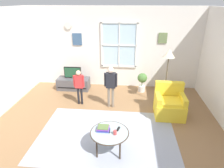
{
  "coord_description": "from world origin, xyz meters",
  "views": [
    {
      "loc": [
        0.56,
        -3.9,
        2.91
      ],
      "look_at": [
        0.13,
        0.46,
        1.0
      ],
      "focal_mm": 31.12,
      "sensor_mm": 36.0,
      "label": 1
    }
  ],
  "objects": [
    {
      "name": "cup",
      "position": [
        0.31,
        -0.79,
        0.5
      ],
      "size": [
        0.07,
        0.07,
        0.09
      ],
      "primitive_type": "cylinder",
      "color": "#BF3F3F",
      "rests_on": "coffee_table"
    },
    {
      "name": "area_rug",
      "position": [
        0.08,
        -0.26,
        0.0
      ],
      "size": [
        3.17,
        2.15,
        0.01
      ],
      "primitive_type": "cube",
      "color": "#999EAD",
      "rests_on": "ground_plane"
    },
    {
      "name": "potted_plant_by_window",
      "position": [
        0.99,
        2.22,
        0.4
      ],
      "size": [
        0.32,
        0.32,
        0.65
      ],
      "color": "silver",
      "rests_on": "ground_plane"
    },
    {
      "name": "tv_stand",
      "position": [
        -1.39,
        2.18,
        0.2
      ],
      "size": [
        1.1,
        0.48,
        0.4
      ],
      "color": "#4C4C51",
      "rests_on": "ground_plane"
    },
    {
      "name": "remote_near_cup",
      "position": [
        0.37,
        -0.62,
        0.47
      ],
      "size": [
        0.08,
        0.15,
        0.02
      ],
      "primitive_type": "cube",
      "rotation": [
        0.0,
        0.0,
        -0.28
      ],
      "color": "black",
      "rests_on": "coffee_table"
    },
    {
      "name": "person_red_shirt",
      "position": [
        -0.9,
        1.15,
        0.67
      ],
      "size": [
        0.32,
        0.15,
        1.07
      ],
      "color": "black",
      "rests_on": "ground_plane"
    },
    {
      "name": "television",
      "position": [
        -1.39,
        2.17,
        0.62
      ],
      "size": [
        0.59,
        0.08,
        0.41
      ],
      "color": "#4C4C4C",
      "rests_on": "tv_stand"
    },
    {
      "name": "coffee_table",
      "position": [
        0.2,
        -0.73,
        0.43
      ],
      "size": [
        0.79,
        0.79,
        0.46
      ],
      "color": "#99B2B7",
      "rests_on": "ground_plane"
    },
    {
      "name": "remote_near_books",
      "position": [
        0.19,
        -0.7,
        0.47
      ],
      "size": [
        0.05,
        0.14,
        0.02
      ],
      "primitive_type": "cube",
      "rotation": [
        0.0,
        0.0,
        0.06
      ],
      "color": "black",
      "rests_on": "coffee_table"
    },
    {
      "name": "person_black_shirt",
      "position": [
        0.04,
        1.06,
        0.77
      ],
      "size": [
        0.37,
        0.17,
        1.23
      ],
      "color": "#726656",
      "rests_on": "ground_plane"
    },
    {
      "name": "book_stack",
      "position": [
        0.06,
        -0.68,
        0.5
      ],
      "size": [
        0.26,
        0.19,
        0.09
      ],
      "color": "#4856B0",
      "rests_on": "coffee_table"
    },
    {
      "name": "back_wall",
      "position": [
        0.0,
        2.71,
        1.37
      ],
      "size": [
        5.75,
        0.17,
        2.74
      ],
      "color": "silver",
      "rests_on": "ground_plane"
    },
    {
      "name": "ground_plane",
      "position": [
        0.0,
        0.0,
        -0.01
      ],
      "size": [
        6.35,
        5.9,
        0.02
      ],
      "primitive_type": "cube",
      "color": "olive"
    },
    {
      "name": "armchair",
      "position": [
        1.65,
        0.79,
        0.33
      ],
      "size": [
        0.76,
        0.74,
        0.87
      ],
      "color": "yellow",
      "rests_on": "ground_plane"
    },
    {
      "name": "floor_lamp",
      "position": [
        1.6,
        1.35,
        1.41
      ],
      "size": [
        0.32,
        0.32,
        1.69
      ],
      "color": "black",
      "rests_on": "ground_plane"
    }
  ]
}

